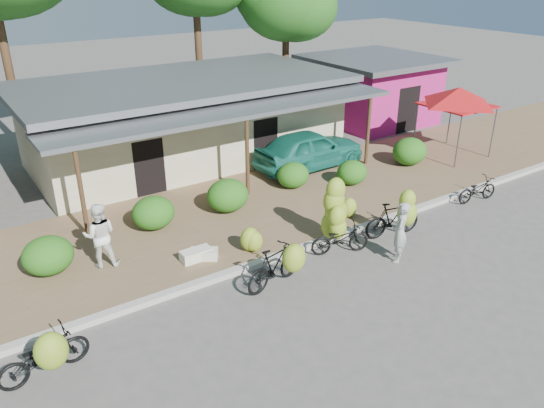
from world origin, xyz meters
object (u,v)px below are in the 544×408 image
(bike_far_right, at_px, (477,190))
(bystander, at_px, (100,235))
(sack_near, at_px, (196,255))
(teal_van, at_px, (309,149))
(vendor, at_px, (400,232))
(bike_right, at_px, (396,216))
(bike_left, at_px, (278,265))
(tree_near_right, at_px, (282,1))
(bike_far_left, at_px, (45,355))
(bike_center, at_px, (337,222))
(red_canopy, at_px, (459,96))
(sack_far, at_px, (204,254))

(bike_far_right, xyz_separation_m, bystander, (-12.14, 2.79, 0.59))
(sack_near, xyz_separation_m, teal_van, (6.91, 3.94, 0.62))
(vendor, bearing_deg, bike_right, -171.65)
(bike_left, bearing_deg, tree_near_right, -46.57)
(bystander, distance_m, teal_van, 9.54)
(bike_right, bearing_deg, bike_far_right, -73.96)
(bike_far_left, distance_m, bike_center, 8.25)
(teal_van, bearing_deg, sack_near, 118.26)
(vendor, bearing_deg, teal_van, -147.15)
(bike_right, bearing_deg, tree_near_right, -9.49)
(bike_center, bearing_deg, bike_far_right, -71.20)
(bike_far_left, distance_m, bike_right, 10.06)
(tree_near_right, distance_m, bike_left, 17.57)
(sack_near, height_order, bystander, bystander)
(red_canopy, distance_m, vendor, 9.61)
(tree_near_right, xyz_separation_m, bike_center, (-7.08, -13.02, -4.93))
(red_canopy, xyz_separation_m, teal_van, (-5.95, 2.10, -1.72))
(red_canopy, distance_m, bike_right, 8.41)
(red_canopy, relative_size, teal_van, 0.77)
(bike_right, bearing_deg, sack_far, 82.10)
(bike_left, bearing_deg, bike_center, -85.30)
(bike_center, bearing_deg, sack_far, 89.01)
(bike_left, distance_m, bike_far_right, 8.76)
(bike_far_left, relative_size, bike_right, 0.98)
(tree_near_right, relative_size, bike_far_left, 3.99)
(bike_far_left, bearing_deg, bike_right, -95.27)
(tree_near_right, relative_size, teal_van, 1.67)
(bike_far_left, bearing_deg, sack_near, -69.38)
(red_canopy, height_order, sack_far, red_canopy)
(red_canopy, distance_m, sack_far, 13.01)
(sack_far, distance_m, bystander, 2.80)
(vendor, bearing_deg, bike_center, -96.57)
(bike_center, distance_m, bike_far_right, 6.20)
(tree_near_right, height_order, sack_near, tree_near_right)
(bike_left, distance_m, vendor, 3.61)
(bike_far_right, height_order, sack_near, bike_far_right)
(tree_near_right, height_order, bike_far_left, tree_near_right)
(bike_far_right, distance_m, bystander, 12.47)
(red_canopy, bearing_deg, sack_far, -171.41)
(bike_left, relative_size, vendor, 1.11)
(bike_center, relative_size, vendor, 1.20)
(sack_near, bearing_deg, bike_far_right, -9.44)
(bike_center, height_order, bystander, bike_center)
(tree_near_right, distance_m, vendor, 16.50)
(bike_right, distance_m, bystander, 8.42)
(tree_near_right, bearing_deg, bike_right, -111.10)
(sack_far, relative_size, bystander, 0.42)
(bike_right, bearing_deg, vendor, 149.55)
(tree_near_right, relative_size, red_canopy, 2.16)
(red_canopy, relative_size, sack_far, 4.67)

